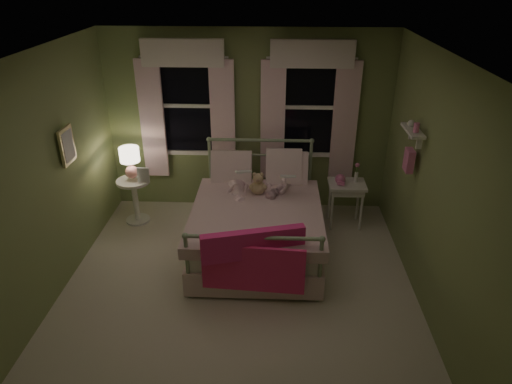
{
  "coord_description": "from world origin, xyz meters",
  "views": [
    {
      "loc": [
        0.38,
        -4.11,
        3.35
      ],
      "look_at": [
        0.18,
        0.53,
        1.0
      ],
      "focal_mm": 32.0,
      "sensor_mm": 36.0,
      "label": 1
    }
  ],
  "objects_px": {
    "teddy_bear": "(258,185)",
    "table_lamp": "(130,160)",
    "nightstand_right": "(347,190)",
    "bed": "(258,224)",
    "nightstand_left": "(135,195)",
    "child_left": "(237,166)",
    "child_right": "(280,172)"
  },
  "relations": [
    {
      "from": "child_right",
      "to": "nightstand_left",
      "type": "distance_m",
      "value": 2.1
    },
    {
      "from": "child_left",
      "to": "teddy_bear",
      "type": "distance_m",
      "value": 0.37
    },
    {
      "from": "bed",
      "to": "child_left",
      "type": "distance_m",
      "value": 0.79
    },
    {
      "from": "bed",
      "to": "nightstand_right",
      "type": "distance_m",
      "value": 1.39
    },
    {
      "from": "nightstand_left",
      "to": "nightstand_right",
      "type": "relative_size",
      "value": 1.02
    },
    {
      "from": "child_left",
      "to": "child_right",
      "type": "relative_size",
      "value": 1.18
    },
    {
      "from": "teddy_bear",
      "to": "child_right",
      "type": "bearing_deg",
      "value": 29.5
    },
    {
      "from": "table_lamp",
      "to": "teddy_bear",
      "type": "bearing_deg",
      "value": -12.07
    },
    {
      "from": "child_right",
      "to": "teddy_bear",
      "type": "distance_m",
      "value": 0.34
    },
    {
      "from": "table_lamp",
      "to": "nightstand_right",
      "type": "xyz_separation_m",
      "value": [
        2.95,
        0.03,
        -0.4
      ]
    },
    {
      "from": "nightstand_left",
      "to": "table_lamp",
      "type": "height_order",
      "value": "table_lamp"
    },
    {
      "from": "child_left",
      "to": "nightstand_right",
      "type": "bearing_deg",
      "value": -179.59
    },
    {
      "from": "child_left",
      "to": "child_right",
      "type": "xyz_separation_m",
      "value": [
        0.56,
        0.0,
        -0.06
      ]
    },
    {
      "from": "teddy_bear",
      "to": "nightstand_left",
      "type": "xyz_separation_m",
      "value": [
        -1.75,
        0.37,
        -0.37
      ]
    },
    {
      "from": "bed",
      "to": "nightstand_left",
      "type": "xyz_separation_m",
      "value": [
        -1.76,
        0.65,
        0.04
      ]
    },
    {
      "from": "teddy_bear",
      "to": "child_left",
      "type": "bearing_deg",
      "value": 150.5
    },
    {
      "from": "bed",
      "to": "teddy_bear",
      "type": "relative_size",
      "value": 6.48
    },
    {
      "from": "child_right",
      "to": "table_lamp",
      "type": "bearing_deg",
      "value": 19.92
    },
    {
      "from": "teddy_bear",
      "to": "bed",
      "type": "bearing_deg",
      "value": -88.85
    },
    {
      "from": "teddy_bear",
      "to": "nightstand_right",
      "type": "height_order",
      "value": "teddy_bear"
    },
    {
      "from": "bed",
      "to": "teddy_bear",
      "type": "height_order",
      "value": "bed"
    },
    {
      "from": "child_left",
      "to": "bed",
      "type": "bearing_deg",
      "value": 114.57
    },
    {
      "from": "child_right",
      "to": "nightstand_left",
      "type": "bearing_deg",
      "value": 19.92
    },
    {
      "from": "bed",
      "to": "child_left",
      "type": "bearing_deg",
      "value": 123.42
    },
    {
      "from": "child_right",
      "to": "teddy_bear",
      "type": "relative_size",
      "value": 2.19
    },
    {
      "from": "bed",
      "to": "table_lamp",
      "type": "xyz_separation_m",
      "value": [
        -1.76,
        0.65,
        0.58
      ]
    },
    {
      "from": "teddy_bear",
      "to": "table_lamp",
      "type": "distance_m",
      "value": 1.8
    },
    {
      "from": "teddy_bear",
      "to": "nightstand_left",
      "type": "bearing_deg",
      "value": 167.93
    },
    {
      "from": "nightstand_left",
      "to": "bed",
      "type": "bearing_deg",
      "value": -20.27
    },
    {
      "from": "bed",
      "to": "teddy_bear",
      "type": "distance_m",
      "value": 0.5
    },
    {
      "from": "table_lamp",
      "to": "child_left",
      "type": "bearing_deg",
      "value": -8.36
    },
    {
      "from": "bed",
      "to": "nightstand_left",
      "type": "bearing_deg",
      "value": 159.73
    }
  ]
}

